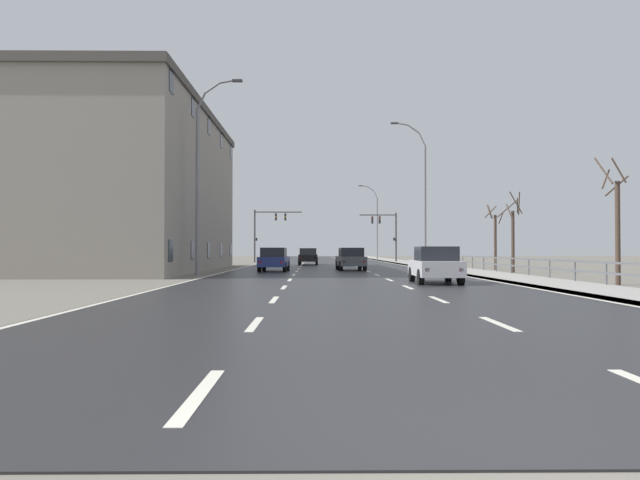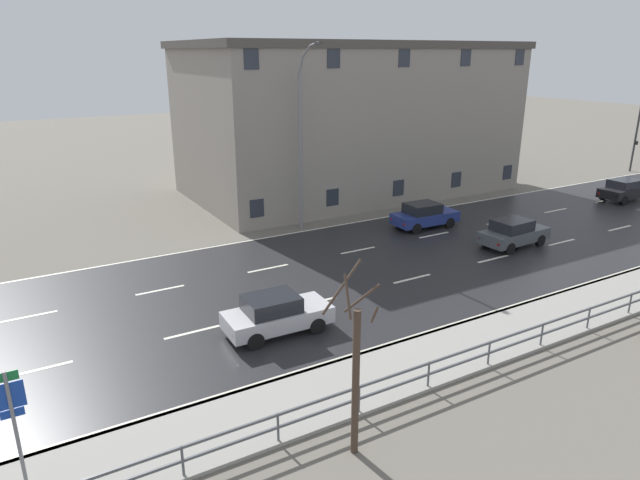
{
  "view_description": "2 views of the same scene",
  "coord_description": "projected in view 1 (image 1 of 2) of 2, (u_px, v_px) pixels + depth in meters",
  "views": [
    {
      "loc": [
        -1.21,
        -3.79,
        1.44
      ],
      "look_at": [
        -0.59,
        54.86,
        2.4
      ],
      "focal_mm": 32.9,
      "sensor_mm": 36.0,
      "label": 1
    },
    {
      "loc": [
        21.64,
        12.75,
        10.31
      ],
      "look_at": [
        0.0,
        25.26,
        1.92
      ],
      "focal_mm": 31.57,
      "sensor_mm": 36.0,
      "label": 2
    }
  ],
  "objects": [
    {
      "name": "ground_plane",
      "position": [
        328.0,
        267.0,
        51.77
      ],
      "size": [
        160.0,
        160.0,
        0.12
      ],
      "color": "#666056"
    },
    {
      "name": "road_asphalt_strip",
      "position": [
        325.0,
        263.0,
        63.76
      ],
      "size": [
        14.0,
        120.0,
        0.03
      ],
      "color": "#232326",
      "rests_on": "ground"
    },
    {
      "name": "sidewalk_right",
      "position": [
        402.0,
        262.0,
        63.86
      ],
      "size": [
        3.0,
        120.0,
        0.12
      ],
      "color": "gray",
      "rests_on": "ground"
    },
    {
      "name": "guardrail",
      "position": [
        550.0,
        265.0,
        27.45
      ],
      "size": [
        0.07,
        32.05,
        1.0
      ],
      "color": "#515459",
      "rests_on": "ground"
    },
    {
      "name": "street_lamp_midground",
      "position": [
        423.0,
        197.0,
        46.35
      ],
      "size": [
        2.8,
        0.24,
        11.57
      ],
      "color": "slate",
      "rests_on": "ground"
    },
    {
      "name": "street_lamp_distant",
      "position": [
        376.0,
        223.0,
        81.56
      ],
      "size": [
        2.67,
        0.24,
        10.44
      ],
      "color": "slate",
      "rests_on": "ground"
    },
    {
      "name": "street_lamp_left_bank",
      "position": [
        200.0,
        179.0,
        32.1
      ],
      "size": [
        2.55,
        0.24,
        10.84
      ],
      "color": "slate",
      "rests_on": "ground"
    },
    {
      "name": "traffic_signal_right",
      "position": [
        387.0,
        229.0,
        64.88
      ],
      "size": [
        4.13,
        0.36,
        5.53
      ],
      "color": "#38383A",
      "rests_on": "ground"
    },
    {
      "name": "traffic_signal_left",
      "position": [
        267.0,
        226.0,
        66.12
      ],
      "size": [
        5.42,
        0.36,
        5.94
      ],
      "color": "#38383A",
      "rests_on": "ground"
    },
    {
      "name": "car_near_right",
      "position": [
        351.0,
        259.0,
        40.65
      ],
      "size": [
        2.0,
        4.18,
        1.57
      ],
      "rotation": [
        0.0,
        0.0,
        0.05
      ],
      "color": "#474C51",
      "rests_on": "ground"
    },
    {
      "name": "car_near_left",
      "position": [
        308.0,
        256.0,
        55.6
      ],
      "size": [
        1.87,
        4.11,
        1.57
      ],
      "rotation": [
        0.0,
        0.0,
        -0.01
      ],
      "color": "black",
      "rests_on": "ground"
    },
    {
      "name": "car_far_right",
      "position": [
        435.0,
        265.0,
        24.86
      ],
      "size": [
        1.93,
        4.15,
        1.57
      ],
      "rotation": [
        0.0,
        0.0,
        -0.03
      ],
      "color": "#B7B7BC",
      "rests_on": "ground"
    },
    {
      "name": "car_mid_centre",
      "position": [
        274.0,
        259.0,
        38.62
      ],
      "size": [
        1.95,
        4.16,
        1.57
      ],
      "rotation": [
        0.0,
        0.0,
        -0.03
      ],
      "color": "navy",
      "rests_on": "ground"
    },
    {
      "name": "brick_building",
      "position": [
        114.0,
        190.0,
        40.08
      ],
      "size": [
        13.16,
        24.12,
        11.02
      ],
      "color": "gray",
      "rests_on": "ground"
    },
    {
      "name": "bare_tree_near",
      "position": [
        617.0,
        225.0,
        23.82
      ],
      "size": [
        1.3,
        1.4,
        5.29
      ],
      "color": "#423328",
      "rests_on": "ground"
    },
    {
      "name": "bare_tree_mid",
      "position": [
        513.0,
        235.0,
        36.86
      ],
      "size": [
        1.42,
        1.37,
        5.07
      ],
      "color": "#423328",
      "rests_on": "ground"
    },
    {
      "name": "bare_tree_far",
      "position": [
        495.0,
        238.0,
        41.68
      ],
      "size": [
        1.13,
        1.19,
        4.68
      ],
      "color": "#423328",
      "rests_on": "ground"
    }
  ]
}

